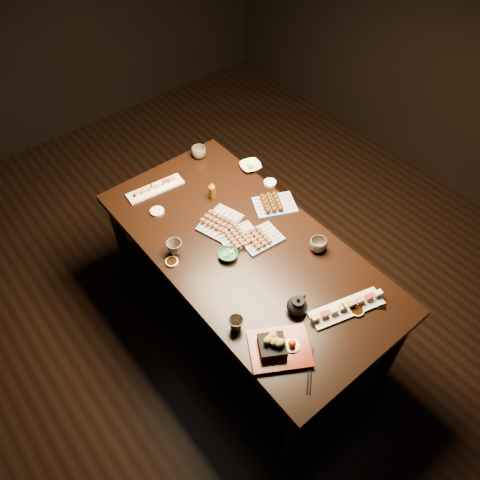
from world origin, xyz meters
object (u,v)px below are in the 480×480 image
Objects in this scene: dining_table at (245,287)px; yakitori_plate_center at (239,235)px; condiment_bottle at (212,190)px; teacup_near_left at (236,324)px; teacup_far_right at (199,152)px; sushi_platter_far at (155,187)px; edamame_bowl_cream at (250,166)px; teacup_far_left at (174,248)px; yakitori_plate_right at (261,236)px; sushi_platter_near at (347,306)px; teacup_mid_right at (318,245)px; tempura_tray at (280,345)px; teapot at (297,305)px; yakitori_plate_left at (220,220)px; edamame_bowl_green at (228,255)px.

dining_table is 8.26× the size of yakitori_plate_center.
condiment_bottle is at bearing 84.71° from yakitori_plate_center.
teacup_far_right is (0.62, 1.16, 0.00)m from teacup_near_left.
yakitori_plate_center is at bearing 109.10° from sushi_platter_far.
yakitori_plate_center reaches higher than edamame_bowl_cream.
teacup_far_left is at bearing 155.51° from dining_table.
edamame_bowl_cream is at bearing 60.43° from yakitori_plate_right.
sushi_platter_near is 1.44m from teacup_far_right.
yakitori_plate_right reaches higher than yakitori_plate_center.
dining_table is 19.04× the size of teacup_mid_right.
teacup_near_left is (-0.49, 0.26, 0.01)m from sushi_platter_near.
tempura_tray is (-0.73, -1.08, 0.04)m from edamame_bowl_cream.
edamame_bowl_cream is 1.41× the size of teacup_mid_right.
sushi_platter_near is 5.12× the size of teacup_near_left.
teacup_mid_right is 0.76× the size of condiment_bottle.
tempura_tray is (-0.14, -1.30, 0.03)m from sushi_platter_far.
condiment_bottle is at bearing 100.84° from tempura_tray.
tempura_tray is at bearing -165.43° from teapot.
yakitori_plate_center reaches higher than dining_table.
yakitori_plate_right is 1.71× the size of edamame_bowl_cream.
sushi_platter_near is at bearing -95.04° from teacup_far_right.
teacup_far_left reaches higher than yakitori_plate_center.
yakitori_plate_left is 0.22m from condiment_bottle.
teapot reaches higher than teacup_far_right.
sushi_platter_far is at bearing 88.72° from yakitori_plate_left.
sushi_platter_near is at bearing -114.16° from teacup_mid_right.
yakitori_plate_center is at bearing 141.07° from yakitori_plate_right.
teacup_near_left reaches higher than dining_table.
condiment_bottle is at bearing 63.49° from edamame_bowl_green.
teapot is (-0.33, -1.28, 0.01)m from teacup_far_right.
teapot is (-0.36, -0.22, 0.01)m from teacup_mid_right.
sushi_platter_far is 2.93× the size of teapot.
yakitori_plate_left is 0.32m from teacup_far_left.
tempura_tray reaches higher than edamame_bowl_green.
tempura_tray is at bearing -110.01° from condiment_bottle.
yakitori_plate_center is at bearing -102.31° from condiment_bottle.
tempura_tray is at bearing 89.62° from sushi_platter_far.
yakitori_plate_left is at bearing 62.40° from edamame_bowl_green.
teacup_far_left is at bearing 164.14° from yakitori_plate_center.
teacup_near_left is at bearing -133.30° from edamame_bowl_cream.
yakitori_plate_left reaches higher than edamame_bowl_green.
teacup_far_left is (-0.34, 0.14, 0.01)m from yakitori_plate_center.
teapot is (-0.08, -0.55, 0.02)m from yakitori_plate_center.
tempura_tray is at bearing -106.90° from yakitori_plate_center.
tempura_tray reaches higher than yakitori_plate_center.
teacup_far_right is at bearing 122.14° from edamame_bowl_cream.
edamame_bowl_green is 0.83× the size of edamame_bowl_cream.
sushi_platter_near is 0.40m from teacup_mid_right.
dining_table is at bearing -34.26° from teacup_far_left.
sushi_platter_far is at bearing 110.41° from dining_table.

